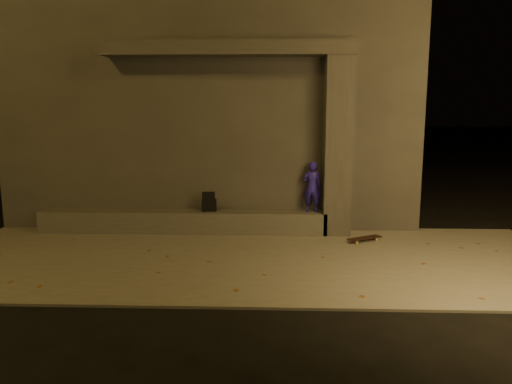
{
  "coord_description": "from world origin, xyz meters",
  "views": [
    {
      "loc": [
        0.41,
        -6.42,
        2.67
      ],
      "look_at": [
        0.1,
        2.0,
        1.2
      ],
      "focal_mm": 35.0,
      "sensor_mm": 36.0,
      "label": 1
    }
  ],
  "objects_px": {
    "backpack": "(209,204)",
    "column": "(338,147)",
    "skateboarder": "(312,187)",
    "skateboard": "(365,238)"
  },
  "relations": [
    {
      "from": "backpack",
      "to": "column",
      "type": "bearing_deg",
      "value": -4.7
    },
    {
      "from": "column",
      "to": "backpack",
      "type": "distance_m",
      "value": 2.9
    },
    {
      "from": "column",
      "to": "backpack",
      "type": "bearing_deg",
      "value": 180.0
    },
    {
      "from": "column",
      "to": "backpack",
      "type": "height_order",
      "value": "column"
    },
    {
      "from": "column",
      "to": "skateboarder",
      "type": "xyz_separation_m",
      "value": [
        -0.5,
        0.0,
        -0.82
      ]
    },
    {
      "from": "skateboard",
      "to": "backpack",
      "type": "bearing_deg",
      "value": 138.24
    },
    {
      "from": "column",
      "to": "skateboard",
      "type": "height_order",
      "value": "column"
    },
    {
      "from": "skateboarder",
      "to": "skateboard",
      "type": "xyz_separation_m",
      "value": [
        0.99,
        -0.65,
        -0.91
      ]
    },
    {
      "from": "skateboarder",
      "to": "backpack",
      "type": "bearing_deg",
      "value": 9.41
    },
    {
      "from": "skateboarder",
      "to": "skateboard",
      "type": "distance_m",
      "value": 1.5
    }
  ]
}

